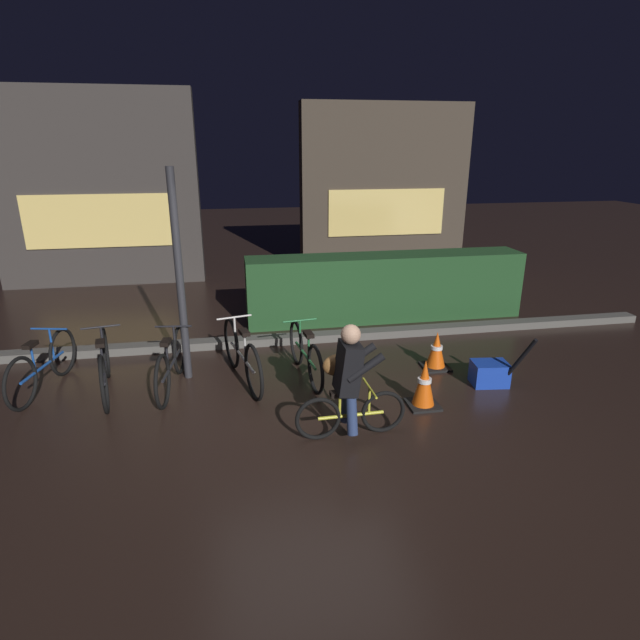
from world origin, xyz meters
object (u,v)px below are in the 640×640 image
street_post (180,279)px  parked_bike_left_mid (105,366)px  parked_bike_right_mid (305,354)px  traffic_cone_near (424,384)px  parked_bike_leftmost (43,366)px  parked_bike_center_left (172,363)px  cyclist (349,381)px  closed_umbrella (517,363)px  traffic_cone_far (436,351)px  blue_crate (489,373)px  parked_bike_center_right (242,356)px

street_post → parked_bike_left_mid: bearing=-163.5°
parked_bike_right_mid → traffic_cone_near: size_ratio=2.68×
parked_bike_leftmost → parked_bike_center_left: size_ratio=0.97×
parked_bike_left_mid → cyclist: cyclist is taller
closed_umbrella → parked_bike_left_mid: bearing=-124.5°
closed_umbrella → traffic_cone_near: bearing=-107.7°
parked_bike_center_left → traffic_cone_far: 3.49m
traffic_cone_near → cyclist: bearing=-155.7°
street_post → traffic_cone_near: (2.77, -1.30, -1.06)m
parked_bike_leftmost → traffic_cone_near: 4.65m
street_post → parked_bike_right_mid: bearing=-10.2°
parked_bike_center_left → traffic_cone_near: parked_bike_center_left is taller
closed_umbrella → parked_bike_center_left: bearing=-125.9°
parked_bike_center_left → cyclist: bearing=-120.2°
parked_bike_left_mid → traffic_cone_far: size_ratio=3.18×
street_post → blue_crate: (3.81, -0.90, -1.19)m
parked_bike_right_mid → parked_bike_center_left: bearing=84.1°
parked_bike_center_left → traffic_cone_near: bearing=-101.7°
cyclist → traffic_cone_far: bearing=40.9°
parked_bike_left_mid → blue_crate: size_ratio=3.81×
parked_bike_left_mid → closed_umbrella: size_ratio=1.97×
traffic_cone_far → closed_umbrella: size_ratio=0.62×
parked_bike_right_mid → closed_umbrella: bearing=-116.4°
parked_bike_center_right → blue_crate: bearing=-115.2°
parked_bike_leftmost → parked_bike_right_mid: 3.25m
traffic_cone_far → parked_bike_right_mid: bearing=179.3°
street_post → traffic_cone_far: bearing=-5.1°
blue_crate → closed_umbrella: 0.40m
parked_bike_left_mid → parked_bike_center_right: size_ratio=0.98×
traffic_cone_near → closed_umbrella: (1.24, 0.15, 0.10)m
traffic_cone_near → street_post: bearing=154.9°
blue_crate → cyclist: cyclist is taller
street_post → parked_bike_center_right: 1.24m
parked_bike_right_mid → blue_crate: 2.37m
parked_bike_right_mid → traffic_cone_near: bearing=-136.5°
parked_bike_center_left → parked_bike_center_right: (0.87, 0.04, 0.02)m
blue_crate → closed_umbrella: closed_umbrella is taller
parked_bike_center_right → traffic_cone_near: (2.06, -1.03, -0.08)m
traffic_cone_near → traffic_cone_far: traffic_cone_near is taller
parked_bike_center_left → traffic_cone_near: size_ratio=2.78×
street_post → cyclist: (1.75, -1.76, -0.71)m
parked_bike_left_mid → closed_umbrella: 5.04m
traffic_cone_near → traffic_cone_far: bearing=60.8°
street_post → cyclist: 2.58m
parked_bike_leftmost → parked_bike_center_right: parked_bike_center_right is taller
street_post → traffic_cone_near: bearing=-25.1°
parked_bike_leftmost → parked_bike_center_left: (1.56, -0.23, 0.01)m
parked_bike_leftmost → parked_bike_center_right: size_ratio=0.92×
parked_bike_center_left → traffic_cone_far: bearing=-82.9°
parked_bike_left_mid → parked_bike_center_right: bearing=-100.0°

